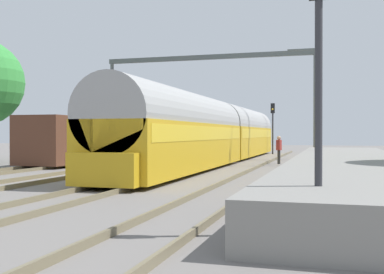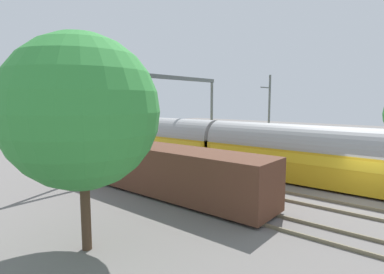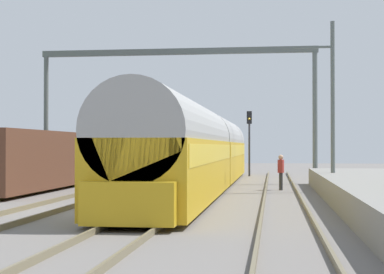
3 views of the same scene
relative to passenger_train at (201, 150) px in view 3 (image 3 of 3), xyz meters
name	(u,v)px [view 3 (image 3 of 3)]	position (x,y,z in m)	size (l,w,h in m)	color
ground	(103,211)	(-1.98, -11.47, -1.97)	(120.00, 120.00, 0.00)	slate
track_west	(45,208)	(-3.97, -11.47, -1.89)	(1.52, 60.00, 0.16)	#6F654C
track_east	(162,210)	(0.00, -11.47, -1.89)	(1.52, 60.00, 0.16)	#6F654C
track_far_east	(285,211)	(3.97, -11.47, -1.89)	(1.52, 60.00, 0.16)	#6F654C
passenger_train	(201,150)	(0.00, 0.00, 0.00)	(2.93, 32.85, 3.82)	gold
freight_car	(34,160)	(-7.93, -2.24, -0.50)	(2.80, 13.00, 2.70)	#563323
person_crossing	(281,169)	(3.97, -0.64, -0.94)	(0.32, 0.44, 1.73)	#2D2D2D
railway_signal_far	(249,134)	(1.92, 13.56, 1.02)	(0.36, 0.30, 4.64)	#2D2D33
catenary_gantry	(177,82)	(-1.98, 4.82, 3.92)	(16.30, 0.28, 7.86)	#555D5C
catenary_pole_east_mid	(332,103)	(6.32, -1.62, 2.18)	(1.90, 0.20, 8.00)	#555D5C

